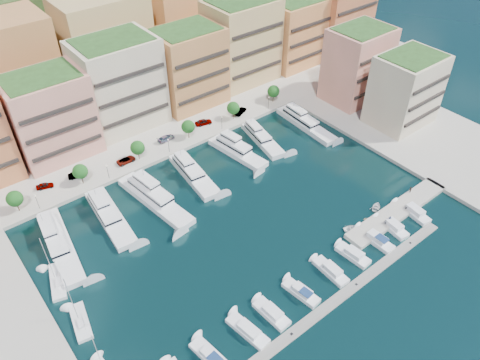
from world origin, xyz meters
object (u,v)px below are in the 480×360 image
Objects in this scene: sailboat_1 at (81,322)px; car_5 at (240,111)px; yacht_2 at (153,197)px; cruiser_8 at (392,227)px; cruiser_6 at (353,255)px; yacht_6 at (304,122)px; sailboat_2 at (58,282)px; yacht_1 at (109,215)px; yacht_3 at (192,172)px; tender_2 at (376,207)px; cruiser_2 at (248,331)px; cruiser_4 at (301,293)px; cruiser_5 at (331,271)px; tree_3 at (188,127)px; yacht_0 at (59,242)px; lamppost_4 at (269,101)px; car_1 at (77,175)px; yacht_4 at (236,150)px; lamppost_2 at (168,143)px; cruiser_9 at (413,212)px; tender_0 at (352,228)px; person_0 at (390,219)px; lamppost_0 at (36,200)px; car_2 at (126,160)px; tree_1 at (80,172)px; tender_1 at (366,219)px; lamppost_3 at (222,121)px; yacht_5 at (261,137)px; cruiser_7 at (375,239)px; car_3 at (166,138)px; tree_2 at (137,148)px; tree_5 at (273,91)px; lamppost_1 at (107,169)px; car_0 at (45,186)px; cruiser_1 at (212,357)px; tree_4 at (233,108)px; person_1 at (410,190)px; car_4 at (203,122)px.

sailboat_1 is 2.71× the size of car_5.
cruiser_8 is at bearing -48.25° from yacht_2.
cruiser_6 is 1.62× the size of car_5.
sailboat_2 is (-80.05, -10.35, -0.90)m from yacht_6.
yacht_1 and yacht_2 have the same top height.
tender_2 is (27.55, -37.78, -0.83)m from yacht_3.
cruiser_2 is 2.53× the size of tender_2.
cruiser_4 is 8.58m from cruiser_5.
yacht_0 is (-44.73, -15.64, -3.53)m from tree_3.
yacht_6 is (3.08, -12.47, -2.62)m from lamppost_4.
car_1 is (-19.85, 61.20, 1.17)m from cruiser_4.
yacht_4 reaches higher than lamppost_4.
yacht_3 is (-0.22, -11.38, -2.62)m from lamppost_2.
sailboat_1 is (-4.53, -21.36, -0.89)m from yacht_0.
cruiser_9 is 59.34m from car_5.
person_0 reaches higher than tender_0.
sailboat_2 is (-4.96, -22.83, -3.52)m from lamppost_0.
tree_1 is at bearing 92.62° from car_2.
tree_3 is at bearing 36.91° from sailboat_1.
tender_1 is 0.29× the size of car_5.
tree_3 reaches higher than lamppost_3.
car_5 is (3.60, 13.83, 0.59)m from yacht_5.
car_3 reaches higher than cruiser_7.
car_1 is at bearing 65.29° from car_5.
lamppost_2 is at bearing -84.45° from car_1.
yacht_5 is at bearing -21.83° from tree_2.
cruiser_6 is at bearing -94.24° from yacht_4.
tree_5 is at bearing 69.81° from cruiser_7.
cruiser_8 is (37.84, -42.39, -0.66)m from yacht_2.
car_0 is (-14.15, 6.50, -2.12)m from lamppost_1.
yacht_5 is 5.07× the size of tender_2.
tender_1 is at bearing 6.61° from cruiser_1.
yacht_4 is 1.47× the size of sailboat_1.
lamppost_0 is 64.27m from cruiser_4.
tree_3 is 1.00× the size of tree_4.
lamppost_3 is at bearing 13.70° from yacht_0.
yacht_0 is (-28.73, -15.64, -3.53)m from tree_2.
car_3 is at bearing 14.65° from lamppost_1.
car_2 is at bearing -88.98° from person_1.
sailboat_1 is (-81.27, -37.00, -4.43)m from tree_5.
lamppost_0 is at bearing 99.90° from cruiser_1.
yacht_0 is at bearing 81.81° from tender_1.
sailboat_2 is (-59.60, 32.99, -0.26)m from cruiser_7.
car_4 is (33.23, 5.35, -1.97)m from lamppost_1.
yacht_4 is (-25.41, -13.23, -3.65)m from tree_5.
tender_1 is at bearing 57.56° from cruiser_7.
cruiser_5 and cruiser_6 have the same top height.
lamppost_4 is at bearing -2.20° from tree_1.
lamppost_3 is 1.14× the size of tender_2.
cruiser_4 reaches higher than cruiser_9.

